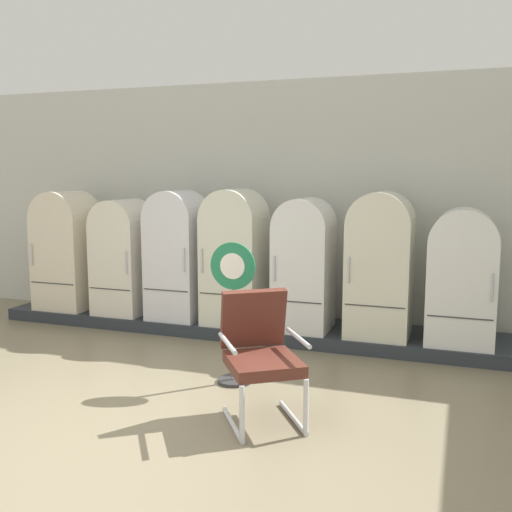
{
  "coord_description": "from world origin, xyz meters",
  "views": [
    {
      "loc": [
        2.47,
        -3.5,
        1.94
      ],
      "look_at": [
        0.25,
        2.75,
        0.99
      ],
      "focal_mm": 41.24,
      "sensor_mm": 36.0,
      "label": 1
    }
  ],
  "objects_px": {
    "refrigerator_6": "(462,273)",
    "armchair_right": "(260,350)",
    "refrigerator_1": "(123,253)",
    "sign_stand": "(234,318)",
    "refrigerator_5": "(380,260)",
    "refrigerator_4": "(304,260)",
    "refrigerator_0": "(67,247)",
    "refrigerator_3": "(235,253)",
    "refrigerator_2": "(177,251)"
  },
  "relations": [
    {
      "from": "refrigerator_0",
      "to": "refrigerator_2",
      "type": "xyz_separation_m",
      "value": [
        1.63,
        -0.01,
        0.02
      ]
    },
    {
      "from": "refrigerator_4",
      "to": "refrigerator_5",
      "type": "distance_m",
      "value": 0.85
    },
    {
      "from": "refrigerator_0",
      "to": "refrigerator_3",
      "type": "height_order",
      "value": "refrigerator_3"
    },
    {
      "from": "refrigerator_5",
      "to": "armchair_right",
      "type": "distance_m",
      "value": 2.37
    },
    {
      "from": "refrigerator_1",
      "to": "armchair_right",
      "type": "xyz_separation_m",
      "value": [
        2.62,
        -2.23,
        -0.35
      ]
    },
    {
      "from": "refrigerator_2",
      "to": "refrigerator_3",
      "type": "bearing_deg",
      "value": 0.66
    },
    {
      "from": "refrigerator_4",
      "to": "armchair_right",
      "type": "relative_size",
      "value": 1.49
    },
    {
      "from": "refrigerator_4",
      "to": "refrigerator_6",
      "type": "distance_m",
      "value": 1.7
    },
    {
      "from": "armchair_right",
      "to": "sign_stand",
      "type": "xyz_separation_m",
      "value": [
        -0.49,
        0.68,
        0.05
      ]
    },
    {
      "from": "refrigerator_3",
      "to": "refrigerator_6",
      "type": "xyz_separation_m",
      "value": [
        2.55,
        -0.03,
        -0.1
      ]
    },
    {
      "from": "refrigerator_5",
      "to": "refrigerator_6",
      "type": "relative_size",
      "value": 1.11
    },
    {
      "from": "refrigerator_4",
      "to": "refrigerator_5",
      "type": "bearing_deg",
      "value": 1.96
    },
    {
      "from": "refrigerator_0",
      "to": "sign_stand",
      "type": "relative_size",
      "value": 1.18
    },
    {
      "from": "refrigerator_4",
      "to": "refrigerator_5",
      "type": "xyz_separation_m",
      "value": [
        0.85,
        0.03,
        0.04
      ]
    },
    {
      "from": "sign_stand",
      "to": "refrigerator_4",
      "type": "bearing_deg",
      "value": 80.81
    },
    {
      "from": "refrigerator_1",
      "to": "refrigerator_2",
      "type": "height_order",
      "value": "refrigerator_2"
    },
    {
      "from": "sign_stand",
      "to": "refrigerator_5",
      "type": "bearing_deg",
      "value": 54.96
    },
    {
      "from": "sign_stand",
      "to": "refrigerator_3",
      "type": "bearing_deg",
      "value": 111.23
    },
    {
      "from": "refrigerator_2",
      "to": "refrigerator_1",
      "type": "bearing_deg",
      "value": 178.73
    },
    {
      "from": "refrigerator_2",
      "to": "refrigerator_5",
      "type": "bearing_deg",
      "value": 0.74
    },
    {
      "from": "refrigerator_0",
      "to": "refrigerator_3",
      "type": "xyz_separation_m",
      "value": [
        2.39,
        -0.0,
        0.03
      ]
    },
    {
      "from": "refrigerator_1",
      "to": "refrigerator_6",
      "type": "xyz_separation_m",
      "value": [
        4.09,
        -0.04,
        -0.02
      ]
    },
    {
      "from": "refrigerator_5",
      "to": "sign_stand",
      "type": "relative_size",
      "value": 1.21
    },
    {
      "from": "refrigerator_4",
      "to": "refrigerator_5",
      "type": "relative_size",
      "value": 0.95
    },
    {
      "from": "refrigerator_3",
      "to": "refrigerator_6",
      "type": "height_order",
      "value": "refrigerator_3"
    },
    {
      "from": "sign_stand",
      "to": "refrigerator_0",
      "type": "bearing_deg",
      "value": 152.64
    },
    {
      "from": "refrigerator_0",
      "to": "sign_stand",
      "type": "bearing_deg",
      "value": -27.36
    },
    {
      "from": "refrigerator_6",
      "to": "armchair_right",
      "type": "relative_size",
      "value": 1.41
    },
    {
      "from": "armchair_right",
      "to": "sign_stand",
      "type": "bearing_deg",
      "value": 125.93
    },
    {
      "from": "refrigerator_1",
      "to": "sign_stand",
      "type": "distance_m",
      "value": 2.66
    },
    {
      "from": "refrigerator_5",
      "to": "armchair_right",
      "type": "relative_size",
      "value": 1.57
    },
    {
      "from": "refrigerator_1",
      "to": "refrigerator_2",
      "type": "xyz_separation_m",
      "value": [
        0.77,
        -0.02,
        0.07
      ]
    },
    {
      "from": "refrigerator_4",
      "to": "refrigerator_2",
      "type": "bearing_deg",
      "value": -179.91
    },
    {
      "from": "refrigerator_1",
      "to": "armchair_right",
      "type": "relative_size",
      "value": 1.44
    },
    {
      "from": "refrigerator_0",
      "to": "refrigerator_4",
      "type": "distance_m",
      "value": 3.24
    },
    {
      "from": "armchair_right",
      "to": "refrigerator_5",
      "type": "bearing_deg",
      "value": 74.8
    },
    {
      "from": "refrigerator_2",
      "to": "sign_stand",
      "type": "relative_size",
      "value": 1.2
    },
    {
      "from": "refrigerator_0",
      "to": "refrigerator_3",
      "type": "relative_size",
      "value": 0.97
    },
    {
      "from": "refrigerator_2",
      "to": "refrigerator_4",
      "type": "height_order",
      "value": "refrigerator_2"
    },
    {
      "from": "refrigerator_6",
      "to": "sign_stand",
      "type": "bearing_deg",
      "value": -142.16
    },
    {
      "from": "armchair_right",
      "to": "refrigerator_3",
      "type": "bearing_deg",
      "value": 116.14
    },
    {
      "from": "refrigerator_1",
      "to": "refrigerator_5",
      "type": "height_order",
      "value": "refrigerator_5"
    },
    {
      "from": "refrigerator_2",
      "to": "refrigerator_0",
      "type": "bearing_deg",
      "value": 179.68
    },
    {
      "from": "refrigerator_0",
      "to": "refrigerator_1",
      "type": "distance_m",
      "value": 0.86
    },
    {
      "from": "refrigerator_2",
      "to": "refrigerator_5",
      "type": "relative_size",
      "value": 0.99
    },
    {
      "from": "refrigerator_1",
      "to": "refrigerator_3",
      "type": "distance_m",
      "value": 1.53
    },
    {
      "from": "refrigerator_3",
      "to": "refrigerator_4",
      "type": "bearing_deg",
      "value": -0.41
    },
    {
      "from": "refrigerator_3",
      "to": "armchair_right",
      "type": "relative_size",
      "value": 1.58
    },
    {
      "from": "refrigerator_5",
      "to": "refrigerator_3",
      "type": "bearing_deg",
      "value": -179.23
    },
    {
      "from": "refrigerator_0",
      "to": "refrigerator_5",
      "type": "bearing_deg",
      "value": 0.32
    }
  ]
}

